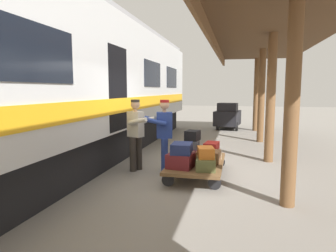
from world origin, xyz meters
name	(u,v)px	position (x,y,z in m)	size (l,w,h in m)	color
ground_plane	(191,173)	(0.00, 0.00, 0.00)	(60.00, 60.00, 0.00)	gray
platform_canopy	(279,25)	(-1.80, 0.00, 3.26)	(3.20, 16.73, 3.56)	brown
train_car	(62,85)	(3.28, 0.00, 2.06)	(3.02, 17.05, 4.00)	silver
luggage_cart	(197,163)	(-0.15, 0.17, 0.28)	(1.18, 2.20, 0.33)	brown
suitcase_tan_vintage	(186,157)	(0.11, 0.17, 0.41)	(0.41, 0.47, 0.17)	tan
suitcase_olive_duffel	(206,163)	(-0.41, 0.78, 0.44)	(0.39, 0.61, 0.23)	brown
suitcase_cream_canvas	(211,153)	(-0.41, -0.43, 0.42)	(0.45, 0.62, 0.18)	beige
suitcase_brown_leather	(209,156)	(-0.41, 0.17, 0.45)	(0.50, 0.50, 0.25)	brown
suitcase_burgundy_valise	(190,152)	(0.11, -0.43, 0.41)	(0.44, 0.56, 0.17)	maroon
suitcase_maroon_trunk	(181,161)	(0.11, 0.78, 0.47)	(0.51, 0.51, 0.30)	maroon
suitcase_orange_carryall	(206,153)	(-0.40, 0.77, 0.67)	(0.31, 0.42, 0.22)	#CC6B23
suitcase_slate_roller	(191,144)	(0.08, -0.46, 0.59)	(0.34, 0.46, 0.20)	#4C515B
suitcase_red_plastic	(212,146)	(-0.42, -0.44, 0.59)	(0.30, 0.50, 0.16)	#AD231E
suitcase_black_hardshell	(193,135)	(0.05, -0.47, 0.81)	(0.31, 0.38, 0.25)	black
suitcase_navy_fabric	(182,148)	(0.09, 0.76, 0.73)	(0.40, 0.53, 0.21)	navy
porter_in_overalls	(164,133)	(0.65, 0.08, 0.93)	(0.72, 0.53, 1.70)	navy
porter_by_door	(136,132)	(1.32, 0.06, 0.93)	(0.74, 0.60, 1.70)	#332D28
baggage_tug	(228,116)	(-0.55, -8.22, 0.63)	(1.33, 1.84, 1.30)	black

